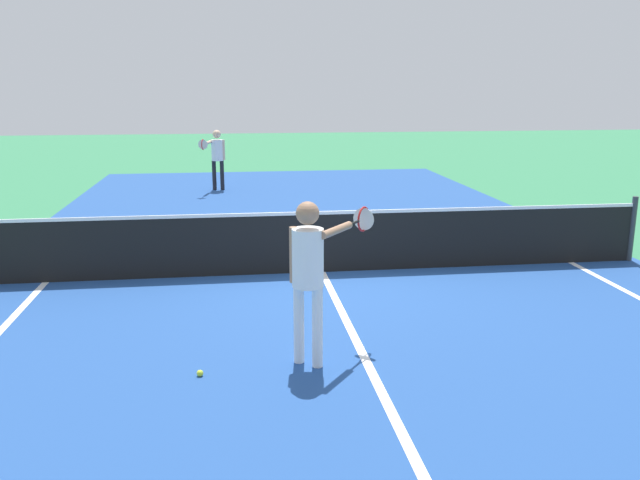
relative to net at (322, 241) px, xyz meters
name	(u,v)px	position (x,y,z in m)	size (l,w,h in m)	color
ground_plane	(322,272)	(0.00, 0.00, -0.49)	(60.00, 60.00, 0.00)	#337F51
court_surface_inbounds	(322,272)	(0.00, 0.00, -0.49)	(10.62, 24.40, 0.00)	#234C93
line_center_service	(363,354)	(0.00, -3.20, -0.49)	(0.10, 6.40, 0.01)	white
net	(322,241)	(0.00, 0.00, 0.00)	(10.35, 0.09, 1.07)	#33383D
player_near	(310,264)	(-0.59, -3.36, 0.58)	(0.97, 0.92, 1.72)	white
player_far	(217,153)	(-1.73, 8.42, 0.52)	(0.67, 1.15, 1.64)	black
tennis_ball_mid_court	(200,373)	(-1.72, -3.52, -0.46)	(0.07, 0.07, 0.07)	#CCE033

